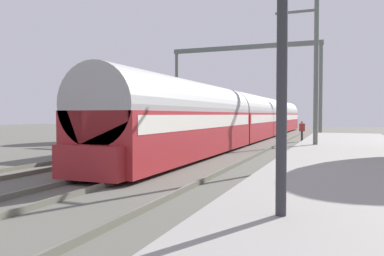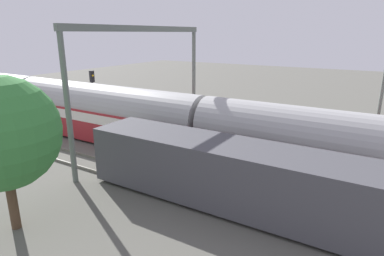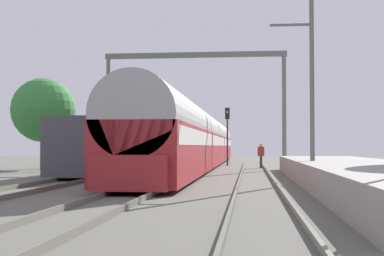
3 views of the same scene
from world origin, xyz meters
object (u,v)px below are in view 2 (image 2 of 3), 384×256
freight_car (222,172)px  person_crossing (164,116)px  catenary_gantry (144,63)px  railway_signal_far (93,91)px  passenger_train (104,113)px

freight_car → person_crossing: (8.40, 9.29, -0.44)m
person_crossing → catenary_gantry: (-4.45, -1.85, 4.59)m
person_crossing → railway_signal_far: size_ratio=0.38×
freight_car → catenary_gantry: bearing=62.1°
freight_car → person_crossing: 12.53m
passenger_train → railway_signal_far: 3.75m
passenger_train → railway_signal_far: size_ratio=10.75×
passenger_train → catenary_gantry: size_ratio=4.00×
passenger_train → catenary_gantry: (0.00, -3.91, 3.64)m
person_crossing → catenary_gantry: bearing=171.4°
person_crossing → freight_car: bearing=-163.2°
person_crossing → railway_signal_far: bearing=85.2°
freight_car → railway_signal_far: railway_signal_far is taller
person_crossing → railway_signal_far: 6.04m
passenger_train → person_crossing: 4.99m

